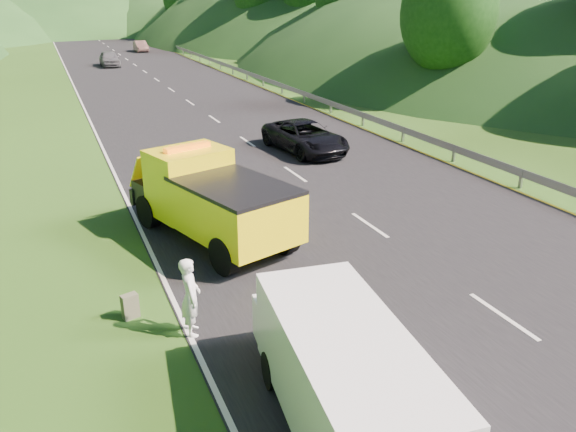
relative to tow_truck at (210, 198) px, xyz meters
name	(u,v)px	position (x,y,z in m)	size (l,w,h in m)	color
ground	(348,302)	(1.97, -5.01, -1.33)	(320.00, 320.00, 0.00)	#38661E
road_surface	(157,80)	(4.97, 34.99, -1.32)	(14.00, 200.00, 0.02)	black
guardrail	(201,62)	(12.27, 47.49, -1.33)	(0.06, 140.00, 1.52)	gray
tree_line_right	(281,51)	(24.97, 54.99, -1.33)	(14.00, 140.00, 14.00)	#1F5118
hills_backdrop	(94,26)	(8.47, 129.69, -1.33)	(201.00, 288.60, 44.00)	#2D5B23
tow_truck	(210,198)	(0.00, 0.00, 0.00)	(4.05, 6.70, 2.71)	black
white_van	(343,375)	(-0.25, -8.78, -0.16)	(3.20, 6.07, 2.07)	black
woman	(193,333)	(-1.83, -4.84, -1.33)	(0.66, 0.48, 1.81)	white
child	(295,359)	(-0.13, -6.60, -1.33)	(0.50, 0.39, 1.02)	tan
suitcase	(130,306)	(-2.99, -3.65, -1.03)	(0.37, 0.21, 0.60)	#575741
passing_suv	(305,152)	(6.86, 8.13, -1.33)	(2.36, 5.12, 1.42)	black
dist_car_a	(110,66)	(2.41, 46.71, -1.33)	(1.82, 4.52, 1.54)	#525257
dist_car_b	(141,52)	(8.04, 61.57, -1.33)	(1.42, 4.08, 1.35)	brown
dist_car_c	(104,38)	(6.35, 88.79, -1.33)	(1.88, 4.62, 1.34)	brown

